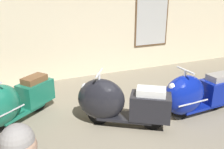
{
  "coord_description": "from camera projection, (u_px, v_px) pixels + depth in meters",
  "views": [
    {
      "loc": [
        -1.87,
        -2.8,
        2.41
      ],
      "look_at": [
        -0.2,
        1.23,
        0.84
      ],
      "focal_mm": 40.47,
      "sensor_mm": 36.0,
      "label": 1
    }
  ],
  "objects": [
    {
      "name": "scooter_0",
      "position": [
        11.0,
        102.0,
        4.46
      ],
      "size": [
        1.51,
        1.31,
        0.96
      ],
      "rotation": [
        0.0,
        0.0,
        -2.48
      ],
      "color": "black",
      "rests_on": "ground"
    },
    {
      "name": "ground_plane",
      "position": [
        154.0,
        148.0,
        3.93
      ],
      "size": [
        60.0,
        60.0,
        0.0
      ],
      "primitive_type": "plane",
      "color": "gray"
    },
    {
      "name": "scooter_2",
      "position": [
        195.0,
        94.0,
        4.75
      ],
      "size": [
        1.64,
        0.56,
        0.99
      ],
      "rotation": [
        0.0,
        0.0,
        -3.09
      ],
      "color": "black",
      "rests_on": "ground"
    },
    {
      "name": "showroom_back_wall",
      "position": [
        78.0,
        6.0,
        6.37
      ],
      "size": [
        18.0,
        0.63,
        3.78
      ],
      "color": "beige",
      "rests_on": "ground"
    },
    {
      "name": "scooter_1",
      "position": [
        116.0,
        102.0,
        4.42
      ],
      "size": [
        1.62,
        1.28,
        0.99
      ],
      "rotation": [
        0.0,
        0.0,
        2.56
      ],
      "color": "black",
      "rests_on": "ground"
    }
  ]
}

